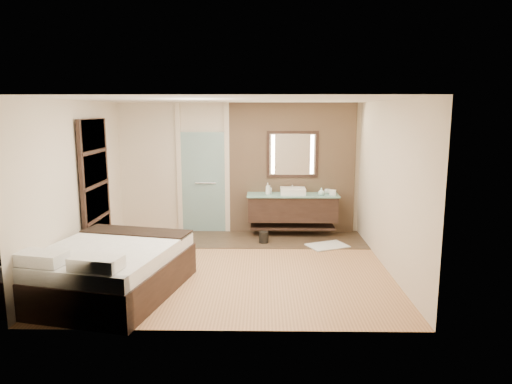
{
  "coord_description": "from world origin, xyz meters",
  "views": [
    {
      "loc": [
        0.5,
        -7.2,
        2.53
      ],
      "look_at": [
        0.37,
        0.6,
        1.14
      ],
      "focal_mm": 32.0,
      "sensor_mm": 36.0,
      "label": 1
    }
  ],
  "objects_px": {
    "mirror_unit": "(292,154)",
    "bed": "(109,270)",
    "vanity": "(292,208)",
    "waste_bin": "(264,237)"
  },
  "relations": [
    {
      "from": "vanity",
      "to": "waste_bin",
      "type": "relative_size",
      "value": 8.08
    },
    {
      "from": "vanity",
      "to": "mirror_unit",
      "type": "relative_size",
      "value": 1.75
    },
    {
      "from": "vanity",
      "to": "waste_bin",
      "type": "xyz_separation_m",
      "value": [
        -0.59,
        -0.58,
        -0.47
      ]
    },
    {
      "from": "mirror_unit",
      "to": "vanity",
      "type": "bearing_deg",
      "value": -90.0
    },
    {
      "from": "mirror_unit",
      "to": "bed",
      "type": "xyz_separation_m",
      "value": [
        -2.75,
        -3.31,
        -1.3
      ]
    },
    {
      "from": "mirror_unit",
      "to": "bed",
      "type": "distance_m",
      "value": 4.5
    },
    {
      "from": "vanity",
      "to": "waste_bin",
      "type": "distance_m",
      "value": 0.95
    },
    {
      "from": "mirror_unit",
      "to": "waste_bin",
      "type": "bearing_deg",
      "value": -125.58
    },
    {
      "from": "bed",
      "to": "waste_bin",
      "type": "height_order",
      "value": "bed"
    },
    {
      "from": "mirror_unit",
      "to": "waste_bin",
      "type": "height_order",
      "value": "mirror_unit"
    }
  ]
}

